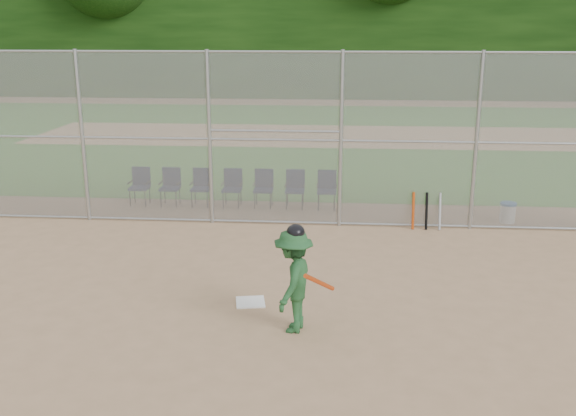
# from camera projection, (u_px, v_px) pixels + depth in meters

# --- Properties ---
(ground) EXTENTS (100.00, 100.00, 0.00)m
(ground) POSITION_uv_depth(u_px,v_px,m) (276.00, 316.00, 10.26)
(ground) COLOR #A57F5B
(ground) RESTS_ON ground
(grass_strip) EXTENTS (100.00, 100.00, 0.00)m
(grass_strip) POSITION_uv_depth(u_px,v_px,m) (316.00, 135.00, 27.54)
(grass_strip) COLOR #2C691F
(grass_strip) RESTS_ON ground
(dirt_patch_far) EXTENTS (24.00, 24.00, 0.00)m
(dirt_patch_far) POSITION_uv_depth(u_px,v_px,m) (316.00, 135.00, 27.54)
(dirt_patch_far) COLOR tan
(dirt_patch_far) RESTS_ON ground
(backstop_fence) EXTENTS (16.09, 0.09, 4.00)m
(backstop_fence) POSITION_uv_depth(u_px,v_px,m) (297.00, 137.00, 14.50)
(backstop_fence) COLOR gray
(backstop_fence) RESTS_ON ground
(treeline) EXTENTS (81.00, 60.00, 11.00)m
(treeline) POSITION_uv_depth(u_px,v_px,m) (320.00, 3.00, 27.97)
(treeline) COLOR black
(treeline) RESTS_ON ground
(home_plate) EXTENTS (0.56, 0.56, 0.02)m
(home_plate) POSITION_uv_depth(u_px,v_px,m) (250.00, 302.00, 10.76)
(home_plate) COLOR white
(home_plate) RESTS_ON ground
(batter_at_plate) EXTENTS (1.02, 1.31, 1.69)m
(batter_at_plate) POSITION_uv_depth(u_px,v_px,m) (294.00, 280.00, 9.59)
(batter_at_plate) COLOR #1E4D26
(batter_at_plate) RESTS_ON ground
(water_cooler) EXTENTS (0.38, 0.38, 0.48)m
(water_cooler) POSITION_uv_depth(u_px,v_px,m) (508.00, 212.00, 15.17)
(water_cooler) COLOR white
(water_cooler) RESTS_ON ground
(spare_bats) EXTENTS (0.66, 0.26, 0.85)m
(spare_bats) POSITION_uv_depth(u_px,v_px,m) (427.00, 211.00, 14.63)
(spare_bats) COLOR #D84C14
(spare_bats) RESTS_ON ground
(chair_0) EXTENTS (0.54, 0.52, 0.96)m
(chair_0) POSITION_uv_depth(u_px,v_px,m) (139.00, 187.00, 16.63)
(chair_0) COLOR #0F1B3A
(chair_0) RESTS_ON ground
(chair_1) EXTENTS (0.54, 0.52, 0.96)m
(chair_1) POSITION_uv_depth(u_px,v_px,m) (170.00, 187.00, 16.57)
(chair_1) COLOR #0F1B3A
(chair_1) RESTS_ON ground
(chair_2) EXTENTS (0.54, 0.52, 0.96)m
(chair_2) POSITION_uv_depth(u_px,v_px,m) (201.00, 188.00, 16.51)
(chair_2) COLOR #0F1B3A
(chair_2) RESTS_ON ground
(chair_3) EXTENTS (0.54, 0.52, 0.96)m
(chair_3) POSITION_uv_depth(u_px,v_px,m) (232.00, 188.00, 16.45)
(chair_3) COLOR #0F1B3A
(chair_3) RESTS_ON ground
(chair_4) EXTENTS (0.54, 0.52, 0.96)m
(chair_4) POSITION_uv_depth(u_px,v_px,m) (263.00, 189.00, 16.38)
(chair_4) COLOR #0F1B3A
(chair_4) RESTS_ON ground
(chair_5) EXTENTS (0.54, 0.52, 0.96)m
(chair_5) POSITION_uv_depth(u_px,v_px,m) (295.00, 190.00, 16.32)
(chair_5) COLOR #0F1B3A
(chair_5) RESTS_ON ground
(chair_6) EXTENTS (0.54, 0.52, 0.96)m
(chair_6) POSITION_uv_depth(u_px,v_px,m) (327.00, 190.00, 16.26)
(chair_6) COLOR #0F1B3A
(chair_6) RESTS_ON ground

